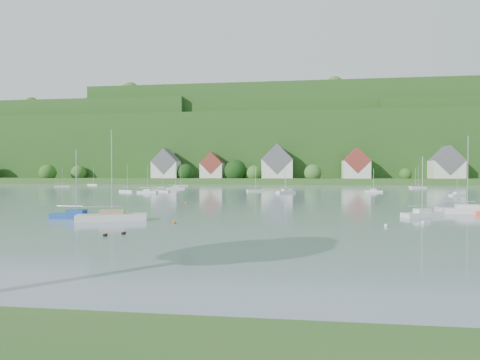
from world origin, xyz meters
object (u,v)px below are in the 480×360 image
at_px(near_sailboat_3, 422,214).
at_px(near_sailboat_1, 77,215).
at_px(near_sailboat_4, 467,210).
at_px(near_sailboat_2, 112,216).

bearing_deg(near_sailboat_3, near_sailboat_1, 161.17).
bearing_deg(near_sailboat_4, near_sailboat_3, -142.21).
distance_m(near_sailboat_3, near_sailboat_4, 9.21).
relative_size(near_sailboat_3, near_sailboat_4, 0.72).
bearing_deg(near_sailboat_1, near_sailboat_2, -17.08).
xyz_separation_m(near_sailboat_2, near_sailboat_3, (37.90, 8.87, -0.09)).
distance_m(near_sailboat_1, near_sailboat_3, 43.91).
bearing_deg(near_sailboat_3, near_sailboat_2, 164.88).
bearing_deg(near_sailboat_2, near_sailboat_4, -2.71).
bearing_deg(near_sailboat_4, near_sailboat_2, -158.71).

